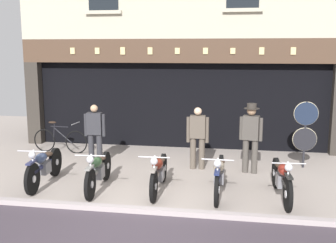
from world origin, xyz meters
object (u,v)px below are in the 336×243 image
(shopkeeper_center, at_px, (198,135))
(motorcycle_center, at_px, (159,172))
(salesman_left, at_px, (95,132))
(advert_board_far, at_px, (67,86))
(motorcycle_center_right, at_px, (219,174))
(salesman_right, at_px, (251,134))
(motorcycle_left, at_px, (44,166))
(advert_board_near, at_px, (98,86))
(motorcycle_center_left, at_px, (98,170))
(leaning_bicycle, at_px, (60,140))
(motorcycle_right, at_px, (282,178))
(tyre_sign_pole, at_px, (305,127))

(shopkeeper_center, bearing_deg, motorcycle_center, 68.21)
(salesman_left, xyz_separation_m, advert_board_far, (-1.73, 2.34, 0.98))
(motorcycle_center_right, relative_size, salesman_right, 1.18)
(shopkeeper_center, distance_m, advert_board_far, 5.08)
(motorcycle_left, xyz_separation_m, advert_board_near, (-0.12, 4.12, 1.41))
(motorcycle_center_left, relative_size, motorcycle_center, 1.02)
(advert_board_far, distance_m, leaning_bicycle, 1.98)
(advert_board_near, xyz_separation_m, advert_board_far, (-1.04, 0.00, 0.01))
(motorcycle_right, xyz_separation_m, salesman_left, (-4.57, 1.80, 0.44))
(advert_board_far, bearing_deg, salesman_right, -23.08)
(motorcycle_left, bearing_deg, motorcycle_right, 175.59)
(tyre_sign_pole, bearing_deg, motorcycle_center_left, -151.99)
(motorcycle_left, bearing_deg, advert_board_far, -78.50)
(motorcycle_center, height_order, tyre_sign_pole, tyre_sign_pole)
(motorcycle_right, xyz_separation_m, salesman_right, (-0.58, 1.70, 0.53))
(motorcycle_right, bearing_deg, tyre_sign_pole, -112.41)
(motorcycle_center_left, bearing_deg, leaning_bicycle, -57.50)
(advert_board_near, bearing_deg, motorcycle_center, -56.58)
(motorcycle_left, relative_size, motorcycle_center_right, 0.98)
(motorcycle_center_left, xyz_separation_m, motorcycle_center_right, (2.58, 0.12, 0.00))
(motorcycle_center_left, relative_size, leaning_bicycle, 1.17)
(motorcycle_center, relative_size, advert_board_far, 1.82)
(motorcycle_left, bearing_deg, shopkeeper_center, -155.16)
(motorcycle_right, relative_size, leaning_bicycle, 1.18)
(motorcycle_right, bearing_deg, leaning_bicycle, -29.39)
(salesman_left, xyz_separation_m, tyre_sign_pole, (5.36, 0.59, 0.17))
(advert_board_near, bearing_deg, shopkeeper_center, -34.48)
(motorcycle_center_left, bearing_deg, advert_board_far, -64.15)
(advert_board_far, bearing_deg, motorcycle_right, -33.30)
(motorcycle_center_left, height_order, leaning_bicycle, motorcycle_center_left)
(motorcycle_center_left, bearing_deg, salesman_left, -73.08)
(salesman_right, bearing_deg, advert_board_far, -11.41)
(salesman_left, bearing_deg, motorcycle_right, 154.76)
(salesman_right, distance_m, advert_board_far, 6.28)
(motorcycle_center_right, bearing_deg, motorcycle_left, 1.36)
(advert_board_far, bearing_deg, motorcycle_center, -47.60)
(tyre_sign_pole, distance_m, leaning_bicycle, 6.88)
(motorcycle_center_left, relative_size, advert_board_far, 1.85)
(motorcycle_left, distance_m, leaning_bicycle, 2.98)
(motorcycle_center, bearing_deg, motorcycle_center_left, 2.28)
(motorcycle_left, xyz_separation_m, salesman_right, (4.56, 1.68, 0.53))
(motorcycle_right, bearing_deg, advert_board_near, -42.30)
(shopkeeper_center, height_order, advert_board_far, advert_board_far)
(motorcycle_center_left, distance_m, tyre_sign_pole, 5.28)
(salesman_right, distance_m, leaning_bicycle, 5.61)
(motorcycle_right, distance_m, shopkeeper_center, 2.66)
(salesman_right, distance_m, tyre_sign_pole, 1.53)
(motorcycle_left, distance_m, salesman_right, 4.89)
(motorcycle_center, height_order, shopkeeper_center, shopkeeper_center)
(motorcycle_center, distance_m, salesman_right, 2.64)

